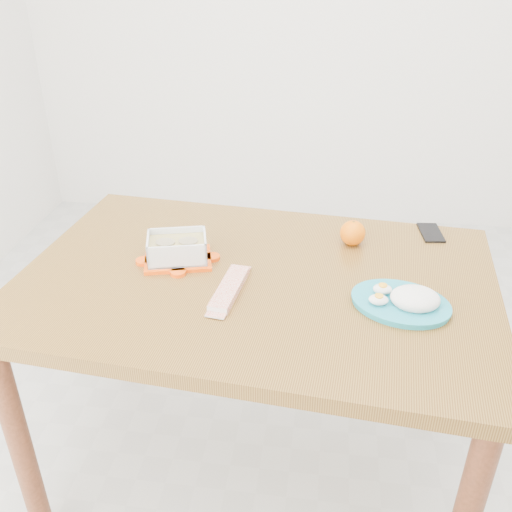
# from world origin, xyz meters

# --- Properties ---
(ground) EXTENTS (3.50, 3.50, 0.00)m
(ground) POSITION_xyz_m (0.00, 0.00, 0.00)
(ground) COLOR #B7B7B2
(ground) RESTS_ON ground
(dining_table) EXTENTS (1.30, 0.93, 0.75)m
(dining_table) POSITION_xyz_m (-0.20, -0.21, 0.65)
(dining_table) COLOR brown
(dining_table) RESTS_ON ground
(food_container) EXTENTS (0.21, 0.18, 0.08)m
(food_container) POSITION_xyz_m (-0.43, -0.16, 0.79)
(food_container) COLOR #FF4E07
(food_container) RESTS_ON dining_table
(orange_fruit) EXTENTS (0.07, 0.07, 0.07)m
(orange_fruit) POSITION_xyz_m (0.05, 0.00, 0.79)
(orange_fruit) COLOR #FF5B05
(orange_fruit) RESTS_ON dining_table
(rice_plate) EXTENTS (0.30, 0.30, 0.06)m
(rice_plate) POSITION_xyz_m (0.17, -0.30, 0.77)
(rice_plate) COLOR teal
(rice_plate) RESTS_ON dining_table
(candy_bar) EXTENTS (0.07, 0.21, 0.02)m
(candy_bar) POSITION_xyz_m (-0.26, -0.29, 0.76)
(candy_bar) COLOR #BB2509
(candy_bar) RESTS_ON dining_table
(smartphone) EXTENTS (0.07, 0.12, 0.01)m
(smartphone) POSITION_xyz_m (0.28, 0.10, 0.75)
(smartphone) COLOR black
(smartphone) RESTS_ON dining_table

